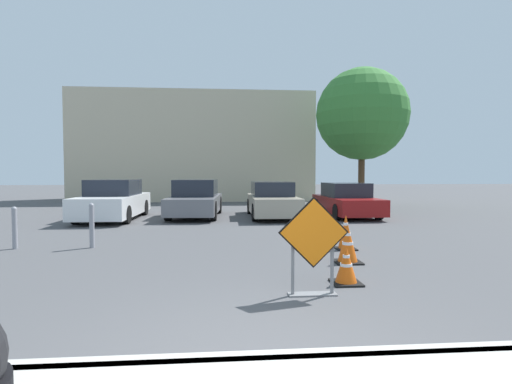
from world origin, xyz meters
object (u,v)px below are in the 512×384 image
Objects in this scene: parked_car_second at (196,200)px; parked_car_fourth at (346,201)px; road_closed_sign at (313,242)px; bollard_nearest at (92,224)px; traffic_cone_third at (346,232)px; traffic_cone_nearest at (346,266)px; parked_car_third at (272,201)px; bollard_second at (15,227)px; traffic_cone_second at (348,244)px; parked_car_nearest at (114,201)px.

parked_car_second is 1.06× the size of parked_car_fourth.
bollard_nearest is at bearing 136.84° from road_closed_sign.
traffic_cone_third is 0.76× the size of bollard_nearest.
parked_car_second is at bearing 118.06° from traffic_cone_third.
bollard_nearest is at bearing 145.03° from traffic_cone_nearest.
parked_car_third is (3.00, -0.34, -0.04)m from parked_car_second.
parked_car_third is at bearing 96.80° from traffic_cone_third.
bollard_second is at bearing 42.91° from parked_car_third.
road_closed_sign is 0.31× the size of parked_car_third.
road_closed_sign is 1.35× the size of bollard_nearest.
parked_car_fourth reaches higher than traffic_cone_third.
bollard_second is at bearing 174.76° from traffic_cone_third.
bollard_second is (-9.65, -6.18, -0.10)m from parked_car_fourth.
traffic_cone_third is 7.21m from parked_car_fourth.
bollard_nearest reaches higher than traffic_cone_second.
parked_car_nearest is 3.07m from parked_car_second.
parked_car_nearest is at bearing 136.22° from traffic_cone_third.
traffic_cone_second is at bearing -105.95° from traffic_cone_third.
parked_car_nearest is at bearing 129.38° from traffic_cone_second.
road_closed_sign is 10.82m from parked_car_fourth.
bollard_nearest is (-4.95, -6.13, -0.10)m from parked_car_third.
traffic_cone_nearest is at bearing -107.37° from traffic_cone_third.
parked_car_second is 7.43m from bollard_second.
road_closed_sign is 10.15m from parked_car_third.
parked_car_fourth reaches higher than bollard_second.
parked_car_third is at bearing 42.70° from bollard_second.
bollard_second is (-0.64, -5.85, -0.17)m from parked_car_nearest.
traffic_cone_second is 8.58m from parked_car_fourth.
road_closed_sign is 0.98m from traffic_cone_nearest.
parked_car_second is (-3.81, 7.16, 0.30)m from traffic_cone_third.
parked_car_fourth is 10.07m from bollard_nearest.
parked_car_nearest reaches higher than parked_car_third.
parked_car_third is at bearing -176.35° from parked_car_nearest.
parked_car_fourth reaches higher than traffic_cone_nearest.
parked_car_nearest is at bearing 118.35° from road_closed_sign.
bollard_nearest reaches higher than traffic_cone_third.
traffic_cone_nearest is 0.13× the size of parked_car_nearest.
traffic_cone_second is 1.37m from traffic_cone_third.
parked_car_third is (0.70, 10.12, -0.12)m from road_closed_sign.
parked_car_fourth is at bearing 72.59° from traffic_cone_second.
parked_car_fourth is at bearing 37.86° from bollard_nearest.
bollard_second is (-6.60, 3.43, 0.23)m from traffic_cone_nearest.
parked_car_fourth is (3.70, 10.17, -0.15)m from road_closed_sign.
traffic_cone_second is at bearing 71.35° from traffic_cone_nearest.
bollard_nearest is at bearing 159.63° from traffic_cone_second.
parked_car_third reaches higher than bollard_nearest.
parked_car_nearest is at bearing 0.87° from parked_car_fourth.
traffic_cone_third is (0.38, 1.32, 0.02)m from traffic_cone_second.
road_closed_sign reaches higher than parked_car_fourth.
parked_car_third is (0.05, 9.56, 0.36)m from traffic_cone_nearest.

